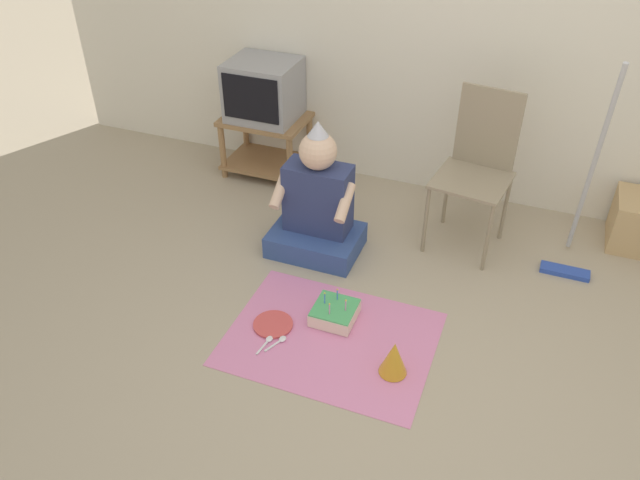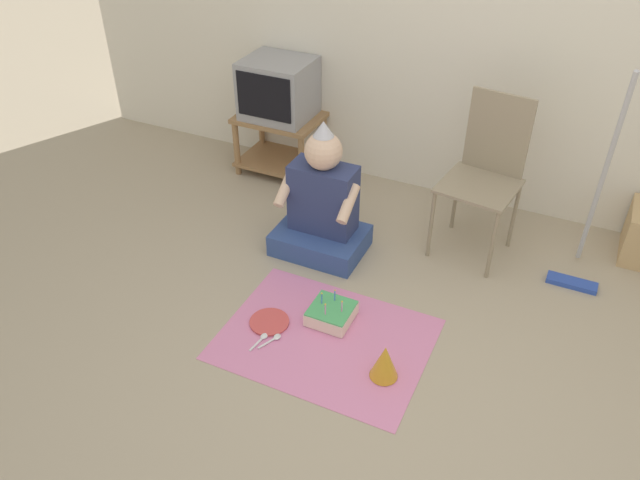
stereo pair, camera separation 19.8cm
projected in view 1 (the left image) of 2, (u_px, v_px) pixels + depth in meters
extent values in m
plane|color=tan|center=(404.00, 393.00, 2.96)|extent=(16.00, 16.00, 0.00)
cube|color=silver|center=(506.00, 9.00, 3.68)|extent=(6.40, 0.06, 2.55)
cube|color=#997047|center=(265.00, 119.00, 4.44)|extent=(0.59, 0.43, 0.03)
cube|color=#997047|center=(268.00, 162.00, 4.64)|extent=(0.59, 0.43, 0.02)
cylinder|color=#997047|center=(223.00, 150.00, 4.49)|extent=(0.04, 0.04, 0.44)
cylinder|color=#997047|center=(290.00, 163.00, 4.34)|extent=(0.04, 0.04, 0.44)
cylinder|color=#997047|center=(245.00, 129.00, 4.77)|extent=(0.04, 0.04, 0.44)
cylinder|color=#997047|center=(310.00, 140.00, 4.62)|extent=(0.04, 0.04, 0.44)
cube|color=#99999E|center=(264.00, 90.00, 4.31)|extent=(0.47, 0.41, 0.41)
cube|color=black|center=(250.00, 99.00, 4.14)|extent=(0.41, 0.01, 0.31)
cube|color=gray|center=(472.00, 180.00, 3.66)|extent=(0.47, 0.46, 0.02)
cube|color=gray|center=(488.00, 129.00, 3.65)|extent=(0.37, 0.07, 0.50)
cylinder|color=gray|center=(426.00, 220.00, 3.74)|extent=(0.02, 0.02, 0.47)
cylinder|color=gray|center=(488.00, 238.00, 3.59)|extent=(0.02, 0.02, 0.47)
cylinder|color=gray|center=(447.00, 192.00, 4.00)|extent=(0.02, 0.02, 0.47)
cylinder|color=gray|center=(505.00, 207.00, 3.85)|extent=(0.02, 0.02, 0.47)
cube|color=#2D4CB2|center=(565.00, 271.00, 3.69)|extent=(0.28, 0.09, 0.03)
cylinder|color=#B7B7BC|center=(593.00, 167.00, 3.41)|extent=(0.03, 0.28, 1.25)
cube|color=#334C8C|center=(316.00, 240.00, 3.85)|extent=(0.54, 0.40, 0.14)
cube|color=navy|center=(318.00, 198.00, 3.71)|extent=(0.39, 0.20, 0.43)
sphere|color=beige|center=(318.00, 151.00, 3.53)|extent=(0.22, 0.22, 0.22)
cone|color=silver|center=(318.00, 129.00, 3.45)|extent=(0.12, 0.12, 0.09)
cylinder|color=beige|center=(280.00, 189.00, 3.66)|extent=(0.06, 0.23, 0.19)
cylinder|color=beige|center=(345.00, 203.00, 3.54)|extent=(0.06, 0.23, 0.19)
cube|color=pink|center=(331.00, 338.00, 3.25)|extent=(1.06, 0.81, 0.01)
cube|color=#F4E0C6|center=(335.00, 313.00, 3.35)|extent=(0.23, 0.23, 0.07)
cube|color=#4CB266|center=(335.00, 307.00, 3.33)|extent=(0.22, 0.22, 0.01)
cylinder|color=#E58CCC|center=(346.00, 306.00, 3.29)|extent=(0.01, 0.01, 0.07)
sphere|color=#FFCC4C|center=(346.00, 300.00, 3.26)|extent=(0.01, 0.01, 0.01)
cylinder|color=#4C7FE5|center=(337.00, 296.00, 3.36)|extent=(0.01, 0.01, 0.07)
sphere|color=#FFCC4C|center=(337.00, 290.00, 3.33)|extent=(0.01, 0.01, 0.01)
cylinder|color=#4C7FE5|center=(325.00, 299.00, 3.33)|extent=(0.01, 0.01, 0.07)
sphere|color=#FFCC4C|center=(325.00, 293.00, 3.31)|extent=(0.01, 0.01, 0.01)
cylinder|color=#E58CCC|center=(329.00, 310.00, 3.26)|extent=(0.01, 0.01, 0.07)
sphere|color=#FFCC4C|center=(330.00, 304.00, 3.24)|extent=(0.01, 0.01, 0.01)
cone|color=gold|center=(394.00, 358.00, 3.01)|extent=(0.14, 0.14, 0.19)
cylinder|color=#D84C4C|center=(273.00, 324.00, 3.33)|extent=(0.21, 0.21, 0.01)
ellipsoid|color=white|center=(283.00, 339.00, 3.24)|extent=(0.04, 0.05, 0.01)
cube|color=white|center=(272.00, 346.00, 3.20)|extent=(0.05, 0.10, 0.01)
ellipsoid|color=white|center=(269.00, 339.00, 3.24)|extent=(0.04, 0.05, 0.01)
cube|color=white|center=(262.00, 348.00, 3.19)|extent=(0.02, 0.10, 0.01)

